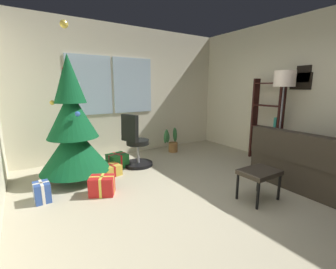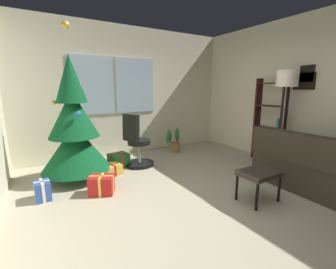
% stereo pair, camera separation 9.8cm
% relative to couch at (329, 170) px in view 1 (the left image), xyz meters
% --- Properties ---
extents(ground_plane, '(4.80, 5.70, 0.10)m').
position_rel_couch_xyz_m(ground_plane, '(-1.67, 0.65, -0.36)').
color(ground_plane, '#B5AC90').
extents(wall_back_with_windows, '(4.80, 0.12, 2.83)m').
position_rel_couch_xyz_m(wall_back_with_windows, '(-1.68, 3.54, 1.11)').
color(wall_back_with_windows, beige).
rests_on(wall_back_with_windows, ground_plane).
extents(wall_right_with_frames, '(0.12, 5.70, 2.83)m').
position_rel_couch_xyz_m(wall_right_with_frames, '(0.78, 0.65, 1.11)').
color(wall_right_with_frames, beige).
rests_on(wall_right_with_frames, ground_plane).
extents(couch, '(1.52, 1.84, 0.88)m').
position_rel_couch_xyz_m(couch, '(0.00, 0.00, 0.00)').
color(couch, '#312A21').
rests_on(couch, ground_plane).
extents(footstool, '(0.52, 0.39, 0.42)m').
position_rel_couch_xyz_m(footstool, '(-1.14, 0.38, 0.06)').
color(footstool, '#312A21').
rests_on(footstool, ground_plane).
extents(holiday_tree, '(1.11, 1.11, 2.49)m').
position_rel_couch_xyz_m(holiday_tree, '(-3.08, 2.49, 0.52)').
color(holiday_tree, '#4C331E').
rests_on(holiday_tree, ground_plane).
extents(gift_box_red, '(0.41, 0.38, 0.28)m').
position_rel_couch_xyz_m(gift_box_red, '(-2.89, 1.68, -0.17)').
color(gift_box_red, red).
rests_on(gift_box_red, ground_plane).
extents(gift_box_green, '(0.39, 0.36, 0.27)m').
position_rel_couch_xyz_m(gift_box_green, '(-2.29, 2.67, -0.18)').
color(gift_box_green, '#1E722D').
rests_on(gift_box_green, ground_plane).
extents(gift_box_gold, '(0.34, 0.34, 0.19)m').
position_rel_couch_xyz_m(gift_box_gold, '(-2.53, 2.35, -0.22)').
color(gift_box_gold, gold).
rests_on(gift_box_gold, ground_plane).
extents(gift_box_blue, '(0.20, 0.26, 0.27)m').
position_rel_couch_xyz_m(gift_box_blue, '(-3.63, 1.92, -0.18)').
color(gift_box_blue, '#2D4C99').
rests_on(gift_box_blue, ground_plane).
extents(office_chair, '(0.57, 0.56, 1.03)m').
position_rel_couch_xyz_m(office_chair, '(-1.96, 2.52, 0.10)').
color(office_chair, black).
rests_on(office_chair, ground_plane).
extents(bookshelf, '(0.18, 0.64, 1.70)m').
position_rel_couch_xyz_m(bookshelf, '(0.52, 1.45, 0.43)').
color(bookshelf, black).
rests_on(bookshelf, ground_plane).
extents(floor_lamp, '(0.36, 0.36, 1.81)m').
position_rel_couch_xyz_m(floor_lamp, '(0.25, 0.98, 1.23)').
color(floor_lamp, slate).
rests_on(floor_lamp, ground_plane).
extents(potted_plant, '(0.42, 0.30, 0.59)m').
position_rel_couch_xyz_m(potted_plant, '(-0.80, 3.02, -0.07)').
color(potted_plant, olive).
rests_on(potted_plant, ground_plane).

